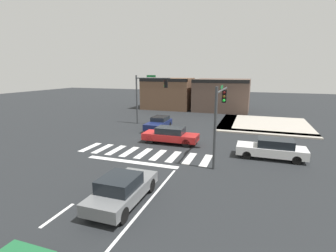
# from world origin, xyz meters

# --- Properties ---
(ground_plane) EXTENTS (120.00, 120.00, 0.00)m
(ground_plane) POSITION_xyz_m (0.00, 0.00, 0.00)
(ground_plane) COLOR #232628
(crosswalk_near) EXTENTS (10.24, 2.56, 0.01)m
(crosswalk_near) POSITION_xyz_m (-0.00, -4.50, 0.00)
(crosswalk_near) COLOR silver
(crosswalk_near) RESTS_ON ground_plane
(lane_markings) EXTENTS (6.80, 24.25, 0.01)m
(lane_markings) POSITION_xyz_m (1.06, -12.74, 0.00)
(lane_markings) COLOR white
(lane_markings) RESTS_ON ground_plane
(bike_detector_marking) EXTENTS (1.03, 1.03, 0.01)m
(bike_detector_marking) POSITION_xyz_m (1.48, -8.58, 0.00)
(bike_detector_marking) COLOR yellow
(bike_detector_marking) RESTS_ON ground_plane
(curb_corner_northeast) EXTENTS (10.00, 10.60, 0.15)m
(curb_corner_northeast) POSITION_xyz_m (8.49, 9.42, 0.07)
(curb_corner_northeast) COLOR #B2AA9E
(curb_corner_northeast) RESTS_ON ground_plane
(storefront_row) EXTENTS (16.95, 6.97, 5.09)m
(storefront_row) POSITION_xyz_m (-0.94, 19.07, 2.53)
(storefront_row) COLOR brown
(storefront_row) RESTS_ON ground_plane
(traffic_signal_northwest) EXTENTS (4.27, 0.32, 5.74)m
(traffic_signal_northwest) POSITION_xyz_m (-3.83, 5.60, 3.98)
(traffic_signal_northwest) COLOR #383A3D
(traffic_signal_northwest) RESTS_ON ground_plane
(traffic_signal_southeast) EXTENTS (0.32, 5.45, 5.27)m
(traffic_signal_southeast) POSITION_xyz_m (5.59, -3.97, 3.69)
(traffic_signal_southeast) COLOR #383A3D
(traffic_signal_southeast) RESTS_ON ground_plane
(car_gray) EXTENTS (1.81, 4.35, 1.45)m
(car_gray) POSITION_xyz_m (2.20, -11.69, 0.73)
(car_gray) COLOR slate
(car_gray) RESTS_ON ground_plane
(car_white) EXTENTS (4.74, 1.73, 1.46)m
(car_white) POSITION_xyz_m (9.21, -2.53, 0.73)
(car_white) COLOR white
(car_white) RESTS_ON ground_plane
(car_navy) EXTENTS (1.74, 4.25, 1.38)m
(car_navy) POSITION_xyz_m (-1.79, 3.35, 0.71)
(car_navy) COLOR #141E4C
(car_navy) RESTS_ON ground_plane
(car_red) EXTENTS (4.78, 1.75, 1.44)m
(car_red) POSITION_xyz_m (1.07, -1.21, 0.74)
(car_red) COLOR red
(car_red) RESTS_ON ground_plane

